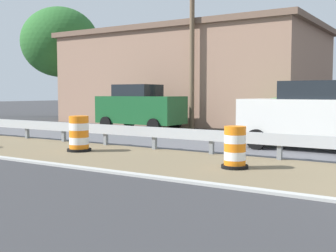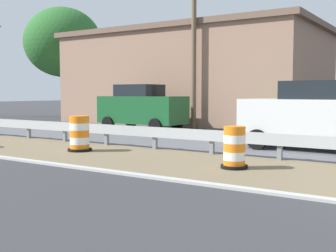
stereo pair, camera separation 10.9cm
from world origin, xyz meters
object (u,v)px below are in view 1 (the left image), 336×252
traffic_barrel_nearest (235,149)px  car_trailing_far_lane (311,115)px  car_trailing_near_lane (140,107)px  utility_pole_near (192,33)px  traffic_barrel_close (79,135)px

traffic_barrel_nearest → car_trailing_far_lane: size_ratio=0.23×
car_trailing_near_lane → utility_pole_near: size_ratio=0.47×
car_trailing_far_lane → utility_pole_near: size_ratio=0.47×
traffic_barrel_nearest → car_trailing_near_lane: (7.42, 8.21, 0.64)m
traffic_barrel_nearest → utility_pole_near: utility_pole_near is taller
car_trailing_near_lane → traffic_barrel_close: bearing=-67.3°
car_trailing_far_lane → traffic_barrel_close: bearing=36.8°
car_trailing_far_lane → utility_pole_near: bearing=-33.2°
traffic_barrel_close → car_trailing_near_lane: bearing=22.5°
traffic_barrel_close → utility_pole_near: bearing=6.9°
car_trailing_near_lane → utility_pole_near: 4.42m
traffic_barrel_close → traffic_barrel_nearest: bearing=-92.3°
traffic_barrel_close → car_trailing_far_lane: car_trailing_far_lane is taller
traffic_barrel_close → utility_pole_near: (8.92, 1.09, 4.21)m
utility_pole_near → car_trailing_near_lane: bearing=131.8°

